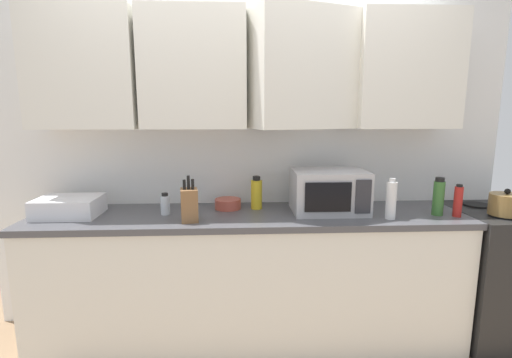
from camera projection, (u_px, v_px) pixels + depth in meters
The scene contains 13 objects.
wall_back_with_cabinets at pixel (248, 109), 2.55m from camera, with size 3.69×0.53×2.60m.
counter_run at pixel (249, 277), 2.53m from camera, with size 2.82×0.63×0.90m.
stove_range at pixel (506, 273), 2.60m from camera, with size 0.76×0.64×0.91m.
kettle at pixel (506, 204), 2.36m from camera, with size 0.20×0.20×0.17m.
microwave at pixel (329, 191), 2.47m from camera, with size 0.48×0.37×0.28m.
dish_rack at pixel (69, 207), 2.38m from camera, with size 0.38×0.30×0.12m, color silver.
knife_block at pixel (189, 205), 2.25m from camera, with size 0.12×0.13×0.28m.
bottle_yellow_mustard at pixel (256, 194), 2.55m from camera, with size 0.08×0.08×0.23m.
bottle_green_oil at pixel (438, 197), 2.39m from camera, with size 0.07×0.07×0.25m.
bottle_white_jar at pixel (391, 200), 2.30m from camera, with size 0.06×0.06×0.26m.
bottle_clear_tall at pixel (165, 205), 2.41m from camera, with size 0.06×0.06×0.14m.
bottle_red_sauce at pixel (458, 201), 2.36m from camera, with size 0.05×0.05×0.21m.
bowl_ceramic_small at pixel (228, 204), 2.56m from camera, with size 0.18×0.18×0.07m, color #B24C3D.
Camera 1 is at (-0.07, -2.67, 1.55)m, focal length 26.11 mm.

